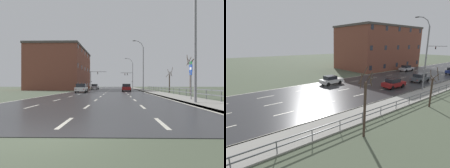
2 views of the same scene
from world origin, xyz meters
The scene contains 18 objects.
ground_plane centered at (0.00, 48.00, -0.06)m, with size 160.00×160.00×0.12m.
road_asphalt_strip centered at (0.00, 59.99, 0.01)m, with size 14.00×120.00×0.03m.
sidewalk_right centered at (8.43, 60.00, 0.06)m, with size 3.00×120.00×0.12m.
guardrail centered at (9.85, 27.06, 0.71)m, with size 0.07×38.81×1.00m.
street_lamp_foreground centered at (7.46, 9.52, 5.62)m, with size 2.46×0.24×11.48m.
street_lamp_midground centered at (7.46, 38.39, 5.40)m, with size 2.35×0.24×10.99m.
street_lamp_distant centered at (7.41, 67.27, 5.31)m, with size 2.79×0.24×10.92m.
highway_sign centered at (8.39, 12.56, 2.23)m, with size 0.09×0.68×3.48m.
traffic_signal_right centered at (6.81, 70.86, 4.16)m, with size 4.60×0.36×6.09m.
traffic_signal_left centered at (-6.79, 70.38, 4.32)m, with size 6.01×0.36×6.50m.
car_distant centered at (-4.24, 29.53, 0.80)m, with size 1.95×4.16×1.57m.
car_far_right centered at (-4.53, 53.65, 0.80)m, with size 2.01×4.19×1.57m.
car_near_left centered at (4.17, 44.07, 0.80)m, with size 2.01×4.19×1.57m.
car_far_left centered at (3.91, 36.22, 0.80)m, with size 2.02×4.20×1.57m.
car_near_right centered at (4.44, 58.49, 0.80)m, with size 1.85×4.11×1.57m.
brick_building centered at (-14.11, 53.63, 5.90)m, with size 13.55×23.79×11.79m.
bare_tree_near centered at (11.61, 21.60, 2.54)m, with size 1.08×1.13×5.42m.
bare_tree_mid centered at (11.63, 32.20, 1.97)m, with size 1.09×1.10×4.64m.
Camera 1 is at (1.88, -5.32, 1.42)m, focal length 32.43 mm.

